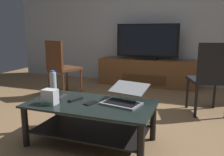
{
  "coord_description": "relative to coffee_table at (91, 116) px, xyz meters",
  "views": [
    {
      "loc": [
        0.86,
        -2.24,
        1.09
      ],
      "look_at": [
        -0.02,
        0.17,
        0.56
      ],
      "focal_mm": 37.05,
      "sensor_mm": 36.0,
      "label": 1
    }
  ],
  "objects": [
    {
      "name": "cell_phone",
      "position": [
        0.01,
        -0.01,
        0.13
      ],
      "size": [
        0.11,
        0.15,
        0.01
      ],
      "primitive_type": "cube",
      "rotation": [
        0.0,
        0.0,
        -0.3
      ],
      "color": "black",
      "rests_on": "coffee_table"
    },
    {
      "name": "soundbar_remote",
      "position": [
        -0.34,
        0.06,
        0.14
      ],
      "size": [
        0.06,
        0.16,
        0.02
      ],
      "primitive_type": "cube",
      "rotation": [
        0.0,
        0.0,
        0.09
      ],
      "color": "#2D2D30",
      "rests_on": "coffee_table"
    },
    {
      "name": "media_cabinet",
      "position": [
        -0.01,
        2.61,
        -0.02
      ],
      "size": [
        1.89,
        0.48,
        0.52
      ],
      "color": "brown",
      "rests_on": "ground"
    },
    {
      "name": "laptop",
      "position": [
        0.3,
        0.12,
        0.18
      ],
      "size": [
        0.42,
        0.44,
        0.17
      ],
      "color": "gray",
      "rests_on": "coffee_table"
    },
    {
      "name": "router_box",
      "position": [
        -0.34,
        -0.15,
        0.2
      ],
      "size": [
        0.13,
        0.1,
        0.14
      ],
      "color": "silver",
      "rests_on": "coffee_table"
    },
    {
      "name": "back_wall",
      "position": [
        0.06,
        2.93,
        1.12
      ],
      "size": [
        6.4,
        0.12,
        2.8
      ],
      "primitive_type": "cube",
      "color": "silver",
      "rests_on": "ground"
    },
    {
      "name": "side_chair",
      "position": [
        -1.19,
        1.35,
        0.24
      ],
      "size": [
        0.57,
        0.57,
        0.93
      ],
      "color": "#59331E",
      "rests_on": "ground"
    },
    {
      "name": "television",
      "position": [
        -0.01,
        2.59,
        0.58
      ],
      "size": [
        1.21,
        0.2,
        0.69
      ],
      "color": "black",
      "rests_on": "media_cabinet"
    },
    {
      "name": "tv_remote",
      "position": [
        -0.18,
        0.03,
        0.14
      ],
      "size": [
        0.1,
        0.17,
        0.02
      ],
      "primitive_type": "cube",
      "rotation": [
        0.0,
        0.0,
        -0.36
      ],
      "color": "black",
      "rests_on": "coffee_table"
    },
    {
      "name": "ground_plane",
      "position": [
        0.06,
        0.33,
        -0.28
      ],
      "size": [
        7.68,
        7.68,
        0.0
      ],
      "primitive_type": "plane",
      "color": "olive"
    },
    {
      "name": "coffee_table",
      "position": [
        0.0,
        0.0,
        0.0
      ],
      "size": [
        1.21,
        0.64,
        0.41
      ],
      "color": "black",
      "rests_on": "ground"
    },
    {
      "name": "dining_chair",
      "position": [
        1.1,
        1.22,
        0.24
      ],
      "size": [
        0.56,
        0.56,
        0.94
      ],
      "color": "black",
      "rests_on": "ground"
    },
    {
      "name": "water_bottle_near",
      "position": [
        -0.5,
        0.14,
        0.25
      ],
      "size": [
        0.07,
        0.07,
        0.26
      ],
      "color": "silver",
      "rests_on": "coffee_table"
    }
  ]
}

